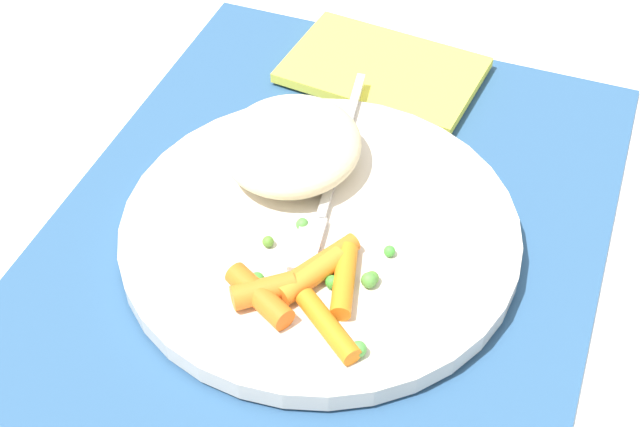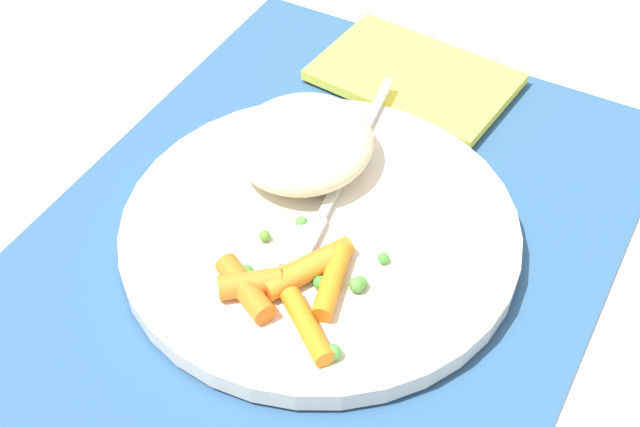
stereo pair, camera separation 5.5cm
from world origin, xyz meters
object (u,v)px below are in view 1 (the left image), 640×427
object	(u,v)px
fork	(330,185)
napkin	(383,70)
rice_mound	(292,145)
carrot_portion	(302,288)
plate	(320,232)

from	to	relation	value
fork	napkin	bearing A→B (deg)	-176.09
rice_mound	carrot_portion	size ratio (longest dim) A/B	1.06
plate	rice_mound	xyz separation A→B (m)	(-0.05, -0.04, 0.03)
fork	napkin	distance (m)	0.15
rice_mound	napkin	bearing A→B (deg)	170.84
carrot_portion	fork	world-z (taller)	carrot_portion
rice_mound	fork	distance (m)	0.04
rice_mound	napkin	xyz separation A→B (m)	(-0.14, 0.02, -0.03)
rice_mound	napkin	world-z (taller)	rice_mound
carrot_portion	napkin	bearing A→B (deg)	-173.84
plate	napkin	world-z (taller)	plate
rice_mound	carrot_portion	world-z (taller)	rice_mound
plate	rice_mound	bearing A→B (deg)	-140.75
carrot_portion	fork	size ratio (longest dim) A/B	0.47
fork	napkin	world-z (taller)	fork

